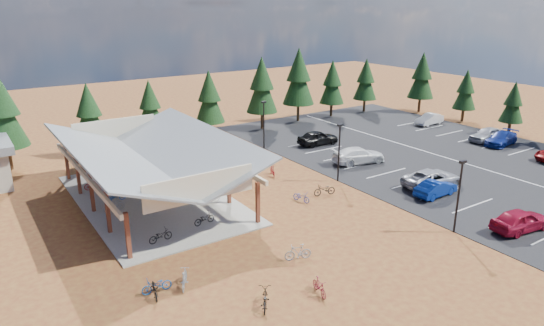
% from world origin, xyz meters
% --- Properties ---
extents(ground, '(140.00, 140.00, 0.00)m').
position_xyz_m(ground, '(0.00, 0.00, 0.00)').
color(ground, maroon).
rests_on(ground, ground).
extents(asphalt_lot, '(27.00, 44.00, 0.04)m').
position_xyz_m(asphalt_lot, '(18.50, 3.00, 0.02)').
color(asphalt_lot, black).
rests_on(asphalt_lot, ground).
extents(concrete_pad, '(10.60, 18.60, 0.10)m').
position_xyz_m(concrete_pad, '(-10.00, 7.00, 0.05)').
color(concrete_pad, gray).
rests_on(concrete_pad, ground).
extents(bike_pavilion, '(11.65, 19.40, 4.97)m').
position_xyz_m(bike_pavilion, '(-10.00, 7.00, 3.82)').
color(bike_pavilion, '#542918').
rests_on(bike_pavilion, concrete_pad).
extents(lamp_post_0, '(0.50, 0.25, 5.14)m').
position_xyz_m(lamp_post_0, '(5.00, -10.00, 2.98)').
color(lamp_post_0, black).
rests_on(lamp_post_0, ground).
extents(lamp_post_1, '(0.50, 0.25, 5.14)m').
position_xyz_m(lamp_post_1, '(5.00, 2.00, 2.98)').
color(lamp_post_1, black).
rests_on(lamp_post_1, ground).
extents(lamp_post_2, '(0.50, 0.25, 5.14)m').
position_xyz_m(lamp_post_2, '(5.00, 14.00, 2.98)').
color(lamp_post_2, black).
rests_on(lamp_post_2, ground).
extents(trash_bin_0, '(0.60, 0.60, 0.90)m').
position_xyz_m(trash_bin_0, '(-2.32, 4.97, 0.45)').
color(trash_bin_0, '#492E1A').
rests_on(trash_bin_0, ground).
extents(trash_bin_1, '(0.60, 0.60, 0.90)m').
position_xyz_m(trash_bin_1, '(-1.71, 6.65, 0.45)').
color(trash_bin_1, '#492E1A').
rests_on(trash_bin_1, ground).
extents(pine_1, '(3.98, 3.98, 9.27)m').
position_xyz_m(pine_1, '(-18.47, 21.41, 5.66)').
color(pine_1, '#382314').
rests_on(pine_1, ground).
extents(pine_2, '(3.22, 3.22, 7.50)m').
position_xyz_m(pine_2, '(-10.91, 21.41, 4.58)').
color(pine_2, '#382314').
rests_on(pine_2, ground).
extents(pine_3, '(3.03, 3.03, 7.06)m').
position_xyz_m(pine_3, '(-4.15, 22.75, 4.31)').
color(pine_3, '#382314').
rests_on(pine_3, ground).
extents(pine_4, '(3.36, 3.36, 7.83)m').
position_xyz_m(pine_4, '(2.20, 21.02, 4.78)').
color(pine_4, '#382314').
rests_on(pine_4, ground).
extents(pine_5, '(3.80, 3.80, 8.86)m').
position_xyz_m(pine_5, '(9.47, 21.39, 5.41)').
color(pine_5, '#382314').
rests_on(pine_5, ground).
extents(pine_6, '(4.09, 4.09, 9.54)m').
position_xyz_m(pine_6, '(15.68, 22.31, 5.83)').
color(pine_6, '#382314').
rests_on(pine_6, ground).
extents(pine_7, '(3.30, 3.30, 7.69)m').
position_xyz_m(pine_7, '(21.07, 21.93, 4.69)').
color(pine_7, '#382314').
rests_on(pine_7, ground).
extents(pine_8, '(3.26, 3.26, 7.59)m').
position_xyz_m(pine_8, '(27.03, 21.70, 4.63)').
color(pine_8, '#382314').
rests_on(pine_8, ground).
extents(pine_11, '(2.71, 2.71, 6.30)m').
position_xyz_m(pine_11, '(32.51, 2.91, 3.84)').
color(pine_11, '#382314').
rests_on(pine_11, ground).
extents(pine_12, '(2.92, 2.92, 6.79)m').
position_xyz_m(pine_12, '(33.80, 10.24, 4.14)').
color(pine_12, '#382314').
rests_on(pine_12, ground).
extents(pine_13, '(3.63, 3.63, 8.45)m').
position_xyz_m(pine_13, '(33.55, 17.29, 5.16)').
color(pine_13, '#382314').
rests_on(pine_13, ground).
extents(bike_0, '(1.68, 0.73, 0.85)m').
position_xyz_m(bike_0, '(-12.25, -0.43, 0.53)').
color(bike_0, black).
rests_on(bike_0, concrete_pad).
extents(bike_1, '(1.70, 0.56, 1.01)m').
position_xyz_m(bike_1, '(-13.39, 6.04, 0.60)').
color(bike_1, gray).
rests_on(bike_1, concrete_pad).
extents(bike_2, '(2.01, 1.09, 1.00)m').
position_xyz_m(bike_2, '(-12.74, 7.86, 0.60)').
color(bike_2, '#254D9F').
rests_on(bike_2, concrete_pad).
extents(bike_3, '(1.57, 0.71, 0.91)m').
position_xyz_m(bike_3, '(-13.44, 11.45, 0.56)').
color(bike_3, maroon).
rests_on(bike_3, concrete_pad).
extents(bike_4, '(1.66, 0.72, 0.84)m').
position_xyz_m(bike_4, '(-8.71, 0.38, 0.52)').
color(bike_4, black).
rests_on(bike_4, concrete_pad).
extents(bike_5, '(1.53, 0.46, 0.91)m').
position_xyz_m(bike_5, '(-6.44, 3.73, 0.56)').
color(bike_5, '#9B9FA4').
rests_on(bike_5, concrete_pad).
extents(bike_6, '(1.73, 0.84, 0.87)m').
position_xyz_m(bike_6, '(-6.69, 8.24, 0.54)').
color(bike_6, navy).
rests_on(bike_6, concrete_pad).
extents(bike_7, '(1.50, 0.42, 0.90)m').
position_xyz_m(bike_7, '(-6.61, 11.66, 0.55)').
color(bike_7, maroon).
rests_on(bike_7, concrete_pad).
extents(bike_8, '(0.92, 1.75, 0.88)m').
position_xyz_m(bike_8, '(-14.74, -6.00, 0.44)').
color(bike_8, black).
rests_on(bike_8, ground).
extents(bike_9, '(1.33, 1.77, 1.06)m').
position_xyz_m(bike_9, '(-13.07, -6.07, 0.53)').
color(bike_9, gray).
rests_on(bike_9, ground).
extents(bike_10, '(1.69, 0.67, 0.87)m').
position_xyz_m(bike_10, '(-14.53, -5.72, 0.44)').
color(bike_10, '#114B9D').
rests_on(bike_10, ground).
extents(bike_11, '(0.77, 1.62, 0.94)m').
position_xyz_m(bike_11, '(-7.34, -10.71, 0.47)').
color(bike_11, maroon).
rests_on(bike_11, ground).
extents(bike_12, '(1.57, 1.91, 0.98)m').
position_xyz_m(bike_12, '(-10.40, -10.06, 0.49)').
color(bike_12, black).
rests_on(bike_12, ground).
extents(bike_13, '(1.77, 0.98, 1.02)m').
position_xyz_m(bike_13, '(-6.11, -7.11, 0.51)').
color(bike_13, '#94959C').
rests_on(bike_13, ground).
extents(bike_14, '(0.94, 1.66, 0.83)m').
position_xyz_m(bike_14, '(-0.46, 0.06, 0.41)').
color(bike_14, navy).
rests_on(bike_14, ground).
extents(bike_15, '(1.03, 1.72, 1.00)m').
position_xyz_m(bike_15, '(0.97, 6.30, 0.50)').
color(bike_15, maroon).
rests_on(bike_15, ground).
extents(bike_16, '(1.97, 1.04, 0.98)m').
position_xyz_m(bike_16, '(1.89, 0.06, 0.49)').
color(bike_16, black).
rests_on(bike_16, ground).
extents(car_0, '(4.69, 2.39, 1.53)m').
position_xyz_m(car_0, '(8.91, -12.34, 0.80)').
color(car_0, maroon).
rests_on(car_0, asphalt_lot).
extents(car_1, '(4.07, 1.59, 1.32)m').
position_xyz_m(car_1, '(9.21, -5.06, 0.70)').
color(car_1, navy).
rests_on(car_1, asphalt_lot).
extents(car_2, '(5.63, 2.92, 1.52)m').
position_xyz_m(car_2, '(10.62, -3.57, 0.80)').
color(car_2, '#A0A0A8').
rests_on(car_2, asphalt_lot).
extents(car_3, '(5.63, 3.20, 1.54)m').
position_xyz_m(car_3, '(9.96, 4.69, 0.81)').
color(car_3, white).
rests_on(car_3, asphalt_lot).
extents(car_4, '(4.76, 2.15, 1.58)m').
position_xyz_m(car_4, '(10.67, 11.87, 0.83)').
color(car_4, black).
rests_on(car_4, asphalt_lot).
extents(car_7, '(5.20, 2.79, 1.43)m').
position_xyz_m(car_7, '(27.40, 0.68, 0.76)').
color(car_7, navy).
rests_on(car_7, asphalt_lot).
extents(car_8, '(4.70, 2.04, 1.58)m').
position_xyz_m(car_8, '(27.41, 2.44, 0.83)').
color(car_8, '#A1A3AA').
rests_on(car_8, asphalt_lot).
extents(car_9, '(4.32, 1.74, 1.40)m').
position_xyz_m(car_9, '(28.42, 11.26, 0.74)').
color(car_9, silver).
rests_on(car_9, asphalt_lot).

